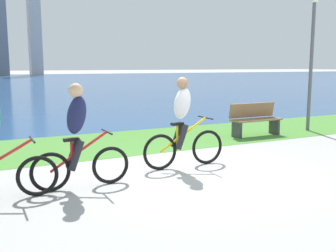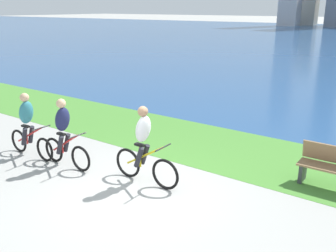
{
  "view_description": "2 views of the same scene",
  "coord_description": "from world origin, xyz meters",
  "views": [
    {
      "loc": [
        -3.57,
        -5.86,
        1.93
      ],
      "look_at": [
        -0.37,
        0.59,
        0.82
      ],
      "focal_mm": 42.01,
      "sensor_mm": 36.0,
      "label": 1
    },
    {
      "loc": [
        4.63,
        -5.1,
        3.66
      ],
      "look_at": [
        0.2,
        1.09,
        1.21
      ],
      "focal_mm": 39.68,
      "sensor_mm": 36.0,
      "label": 2
    }
  ],
  "objects": [
    {
      "name": "cyclist_distant_rear",
      "position": [
        -3.38,
        0.06,
        0.83
      ],
      "size": [
        1.7,
        0.52,
        1.65
      ],
      "color": "black",
      "rests_on": "ground"
    },
    {
      "name": "bench_near_path",
      "position": [
        3.36,
        2.71,
        0.45
      ],
      "size": [
        1.5,
        0.47,
        0.9
      ],
      "color": "olive",
      "rests_on": "ground"
    },
    {
      "name": "grass_strip_bayside",
      "position": [
        0.0,
        3.43,
        0.0
      ],
      "size": [
        120.0,
        3.15,
        0.01
      ],
      "primitive_type": "cube",
      "color": "#478433",
      "rests_on": "ground"
    },
    {
      "name": "cyclist_lead",
      "position": [
        -0.06,
        0.59,
        0.84
      ],
      "size": [
        1.71,
        0.52,
        1.72
      ],
      "color": "black",
      "rests_on": "ground"
    },
    {
      "name": "ground_plane",
      "position": [
        0.0,
        0.0,
        0.0
      ],
      "size": [
        300.0,
        300.0,
        0.0
      ],
      "primitive_type": "plane",
      "color": "#9E9E99"
    },
    {
      "name": "cyclist_trailing",
      "position": [
        -2.15,
        0.18,
        0.83
      ],
      "size": [
        1.59,
        0.52,
        1.66
      ],
      "color": "black",
      "rests_on": "ground"
    }
  ]
}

